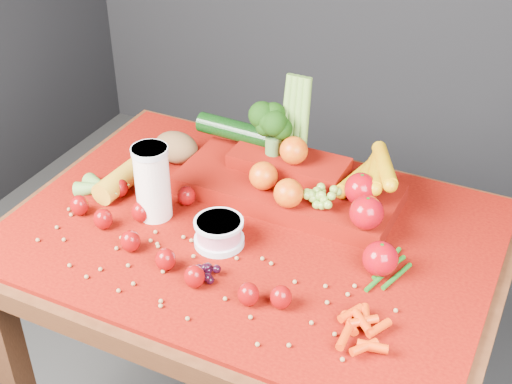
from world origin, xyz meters
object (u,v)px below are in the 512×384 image
at_px(milk_glass, 152,180).
at_px(yogurt_bowl, 219,231).
at_px(produce_mound, 299,178).
at_px(table, 252,266).

relative_size(milk_glass, yogurt_bowl, 1.62).
xyz_separation_m(milk_glass, produce_mound, (0.27, 0.20, -0.04)).
bearing_deg(yogurt_bowl, table, 61.38).
height_order(table, produce_mound, produce_mound).
xyz_separation_m(yogurt_bowl, produce_mound, (0.09, 0.23, 0.03)).
bearing_deg(produce_mound, yogurt_bowl, -110.05).
relative_size(table, milk_glass, 6.18).
xyz_separation_m(milk_glass, yogurt_bowl, (0.18, -0.03, -0.06)).
distance_m(milk_glass, produce_mound, 0.34).
relative_size(yogurt_bowl, produce_mound, 0.18).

